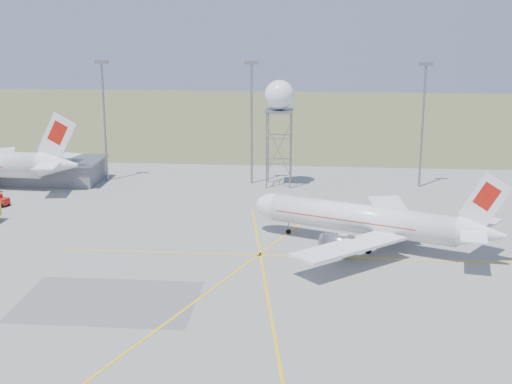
{
  "coord_description": "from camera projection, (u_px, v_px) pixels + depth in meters",
  "views": [
    {
      "loc": [
        0.81,
        -50.87,
        29.17
      ],
      "look_at": [
        -7.02,
        40.0,
        5.29
      ],
      "focal_mm": 50.0,
      "sensor_mm": 36.0,
      "label": 1
    }
  ],
  "objects": [
    {
      "name": "grass_strip",
      "position": [
        314.0,
        118.0,
        191.41
      ],
      "size": [
        400.0,
        120.0,
        0.03
      ],
      "primitive_type": "cube",
      "color": "#515E33",
      "rests_on": "ground"
    },
    {
      "name": "building_grey",
      "position": [
        46.0,
        170.0,
        121.4
      ],
      "size": [
        19.0,
        10.0,
        3.9
      ],
      "color": "slate",
      "rests_on": "ground"
    },
    {
      "name": "mast_a",
      "position": [
        104.0,
        111.0,
        119.94
      ],
      "size": [
        2.2,
        0.5,
        20.5
      ],
      "color": "gray",
      "rests_on": "ground"
    },
    {
      "name": "mast_b",
      "position": [
        252.0,
        112.0,
        117.87
      ],
      "size": [
        2.2,
        0.5,
        20.5
      ],
      "color": "gray",
      "rests_on": "ground"
    },
    {
      "name": "mast_c",
      "position": [
        423.0,
        115.0,
        115.54
      ],
      "size": [
        2.2,
        0.5,
        20.5
      ],
      "color": "gray",
      "rests_on": "ground"
    },
    {
      "name": "airliner_main",
      "position": [
        366.0,
        220.0,
        88.48
      ],
      "size": [
        31.04,
        29.06,
        10.98
      ],
      "rotation": [
        0.0,
        0.0,
        2.75
      ],
      "color": "white",
      "rests_on": "ground"
    },
    {
      "name": "radar_tower",
      "position": [
        279.0,
        127.0,
        116.92
      ],
      "size": [
        4.85,
        4.85,
        17.57
      ],
      "color": "gray",
      "rests_on": "ground"
    },
    {
      "name": "baggage_tug",
      "position": [
        1.0,
        202.0,
        106.93
      ],
      "size": [
        2.61,
        2.33,
        1.78
      ],
      "rotation": [
        0.0,
        0.0,
        -0.27
      ],
      "color": "#A4150B",
      "rests_on": "ground"
    }
  ]
}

